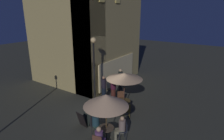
# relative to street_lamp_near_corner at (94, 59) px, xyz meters

# --- Properties ---
(ground_plane) EXTENTS (60.00, 60.00, 0.00)m
(ground_plane) POSITION_rel_street_lamp_near_corner_xyz_m (-0.93, -0.88, -3.08)
(ground_plane) COLOR #35352C
(cafe_building) EXTENTS (7.00, 6.97, 8.78)m
(cafe_building) POSITION_rel_street_lamp_near_corner_xyz_m (2.78, 2.80, 1.31)
(cafe_building) COLOR tan
(cafe_building) RESTS_ON ground
(street_lamp_near_corner) EXTENTS (0.33, 0.33, 4.39)m
(street_lamp_near_corner) POSITION_rel_street_lamp_near_corner_xyz_m (0.00, 0.00, 0.00)
(street_lamp_near_corner) COLOR black
(street_lamp_near_corner) RESTS_ON ground
(menu_sandwich_board) EXTENTS (0.70, 0.63, 0.85)m
(menu_sandwich_board) POSITION_rel_street_lamp_near_corner_xyz_m (-2.11, -0.97, -2.64)
(menu_sandwich_board) COLOR black
(menu_sandwich_board) RESTS_ON ground
(cafe_table_0) EXTENTS (0.79, 0.79, 0.72)m
(cafe_table_0) POSITION_rel_street_lamp_near_corner_xyz_m (0.39, -1.92, -2.54)
(cafe_table_0) COLOR black
(cafe_table_0) RESTS_ON ground
(cafe_table_1) EXTENTS (0.72, 0.72, 0.74)m
(cafe_table_1) POSITION_rel_street_lamp_near_corner_xyz_m (-2.50, -2.68, -2.54)
(cafe_table_1) COLOR black
(cafe_table_1) RESTS_ON ground
(patio_umbrella_0) EXTENTS (2.12, 2.12, 2.45)m
(patio_umbrella_0) POSITION_rel_street_lamp_near_corner_xyz_m (0.39, -1.92, -0.82)
(patio_umbrella_0) COLOR black
(patio_umbrella_0) RESTS_ON ground
(patio_umbrella_1) EXTENTS (2.03, 2.03, 2.39)m
(patio_umbrella_1) POSITION_rel_street_lamp_near_corner_xyz_m (-2.50, -2.68, -0.97)
(patio_umbrella_1) COLOR black
(patio_umbrella_1) RESTS_ON ground
(cafe_chair_0) EXTENTS (0.55, 0.55, 0.93)m
(cafe_chair_0) POSITION_rel_street_lamp_near_corner_xyz_m (-0.26, -2.48, -2.52)
(cafe_chair_0) COLOR #4F4115
(cafe_chair_0) RESTS_ON ground
(cafe_chair_1) EXTENTS (0.60, 0.60, 0.92)m
(cafe_chair_1) POSITION_rel_street_lamp_near_corner_xyz_m (0.99, -1.35, -2.51)
(cafe_chair_1) COLOR #54311F
(cafe_chair_1) RESTS_ON ground
(cafe_chair_2) EXTENTS (0.47, 0.47, 0.97)m
(cafe_chair_2) POSITION_rel_street_lamp_near_corner_xyz_m (-2.36, -1.88, -2.50)
(cafe_chair_2) COLOR #232325
(cafe_chair_2) RESTS_ON ground
(cafe_chair_4) EXTENTS (0.56, 0.56, 0.93)m
(cafe_chair_4) POSITION_rel_street_lamp_near_corner_xyz_m (-1.93, -3.28, -2.50)
(cafe_chair_4) COLOR black
(cafe_chair_4) RESTS_ON ground
(patron_seated_0) EXTENTS (0.41, 0.54, 1.22)m
(patron_seated_0) POSITION_rel_street_lamp_near_corner_xyz_m (-2.39, -2.02, -2.38)
(patron_seated_0) COLOR #2C463A
(patron_seated_0) RESTS_ON ground
(patron_seated_1) EXTENTS (0.54, 0.42, 1.26)m
(patron_seated_1) POSITION_rel_street_lamp_near_corner_xyz_m (-3.23, -2.84, -2.37)
(patron_seated_1) COLOR #57396F
(patron_seated_1) RESTS_ON ground
(patron_seated_2) EXTENTS (0.49, 0.50, 1.23)m
(patron_seated_2) POSITION_rel_street_lamp_near_corner_xyz_m (-2.03, -3.18, -2.39)
(patron_seated_2) COLOR #79745A
(patron_seated_2) RESTS_ON ground
(patron_standing_3) EXTENTS (0.32, 0.32, 1.79)m
(patron_standing_3) POSITION_rel_street_lamp_near_corner_xyz_m (2.82, -0.18, -2.16)
(patron_standing_3) COLOR black
(patron_standing_3) RESTS_ON ground
(patron_standing_4) EXTENTS (0.36, 0.36, 1.80)m
(patron_standing_4) POSITION_rel_street_lamp_near_corner_xyz_m (1.08, -0.69, -2.17)
(patron_standing_4) COLOR #451E18
(patron_standing_4) RESTS_ON ground
(patron_standing_5) EXTENTS (0.35, 0.35, 1.77)m
(patron_standing_5) POSITION_rel_street_lamp_near_corner_xyz_m (0.86, -0.08, -2.19)
(patron_standing_5) COLOR black
(patron_standing_5) RESTS_ON ground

